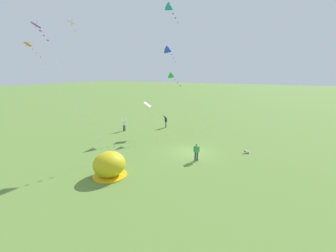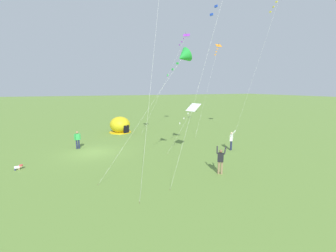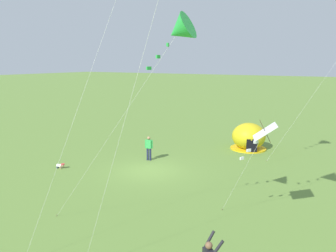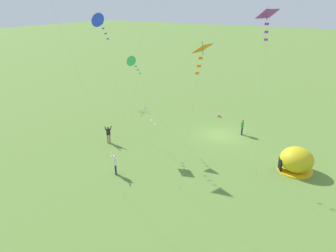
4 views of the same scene
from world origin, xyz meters
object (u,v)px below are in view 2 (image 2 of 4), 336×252
popup_tent (120,125)px  kite_orange (217,49)px  person_flying_kite (231,140)px  person_arms_raised (220,160)px  toddler_crawling (18,167)px  kite_purple (185,38)px  kite_white (192,109)px  kite_green (183,57)px  kite_yellow (278,1)px  person_center_field (78,139)px

popup_tent → kite_orange: 16.36m
person_flying_kite → person_arms_raised: 6.46m
kite_orange → toddler_crawling: bearing=-69.5°
person_arms_raised → kite_orange: 19.43m
popup_tent → kite_orange: size_ratio=0.24×
popup_tent → kite_purple: kite_purple is taller
popup_tent → toddler_crawling: popup_tent is taller
kite_white → kite_green: kite_green is taller
person_arms_raised → kite_green: bearing=-132.1°
toddler_crawling → kite_green: kite_green is taller
toddler_crawling → kite_yellow: size_ratio=0.04×
person_flying_kite → kite_yellow: (-2.01, 6.47, 13.58)m
toddler_crawling → kite_purple: bearing=118.8°
person_arms_raised → kite_orange: (-14.22, 8.83, 9.87)m
person_center_field → kite_yellow: kite_yellow is taller
popup_tent → toddler_crawling: size_ratio=5.07×
person_flying_kite → person_center_field: size_ratio=1.10×
kite_white → kite_yellow: (-2.02, 10.73, 10.55)m
toddler_crawling → person_center_field: (-4.42, 4.01, 0.79)m
person_flying_kite → person_arms_raised: size_ratio=1.00×
person_arms_raised → kite_orange: bearing=148.2°
person_arms_raised → person_flying_kite: bearing=136.6°
popup_tent → person_center_field: 8.33m
kite_yellow → kite_green: kite_yellow is taller
person_center_field → kite_green: 13.11m
person_flying_kite → kite_yellow: bearing=107.2°
kite_orange → kite_purple: 4.59m
person_arms_raised → popup_tent: bearing=-167.0°
person_flying_kite → person_arms_raised: (4.69, -4.44, 0.00)m
kite_green → kite_purple: kite_purple is taller
kite_yellow → toddler_crawling: bearing=-88.4°
popup_tent → kite_purple: size_ratio=0.22×
popup_tent → toddler_crawling: (10.96, -9.17, -0.82)m
kite_yellow → kite_purple: 11.27m
person_center_field → kite_orange: kite_orange is taller
toddler_crawling → person_flying_kite: bearing=85.7°
toddler_crawling → kite_orange: kite_orange is taller
kite_orange → kite_white: bearing=-42.2°
person_center_field → person_arms_raised: bearing=41.0°
kite_purple → kite_yellow: bearing=33.9°
popup_tent → kite_white: 13.32m
kite_white → kite_purple: size_ratio=0.35×
popup_tent → kite_orange: bearing=77.8°
popup_tent → person_center_field: popup_tent is taller
toddler_crawling → kite_yellow: 28.00m
person_center_field → kite_green: size_ratio=0.20×
popup_tent → toddler_crawling: 14.31m
person_arms_raised → kite_yellow: 18.66m
toddler_crawling → person_center_field: person_center_field is taller
toddler_crawling → person_arms_raised: size_ratio=0.29×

